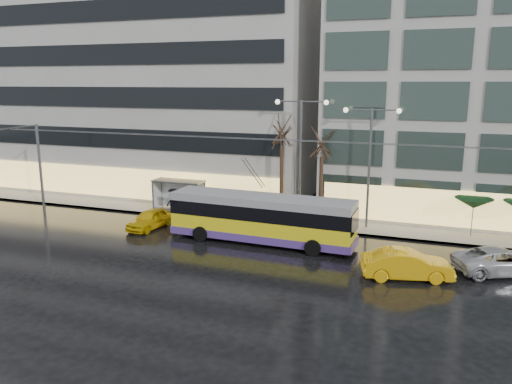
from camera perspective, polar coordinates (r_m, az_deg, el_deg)
The scene contains 18 objects.
ground at distance 28.89m, azimuth -4.46°, elevation -8.73°, with size 140.00×140.00×0.00m, color black.
sidewalk at distance 40.95m, azimuth 6.09°, elevation -2.23°, with size 80.00×10.00×0.15m, color gray.
kerb at distance 36.33m, azimuth 4.25°, elevation -4.12°, with size 80.00×0.10×0.15m, color slate.
building_left at distance 51.28m, azimuth -12.67°, elevation 13.01°, with size 34.00×14.00×22.00m, color #9F9D98.
trolleybus at distance 32.88m, azimuth 0.62°, elevation -3.20°, with size 12.42×5.02×5.72m.
catenary at distance 34.58m, azimuth 2.28°, elevation 2.18°, with size 42.24×5.12×7.00m.
bus_shelter at distance 41.14m, azimuth -9.17°, elevation 0.45°, with size 4.20×1.60×2.51m.
street_lamp_near at distance 36.77m, azimuth 5.13°, elevation 5.50°, with size 3.96×0.36×9.03m.
street_lamp_far at distance 35.91m, azimuth 12.89°, elevation 4.62°, with size 3.96×0.36×8.53m.
tree_a at distance 37.25m, azimuth 2.99°, elevation 7.32°, with size 3.20×3.20×8.40m.
tree_b at distance 36.77m, azimuth 7.57°, elevation 6.08°, with size 3.20×3.20×7.70m.
parasol_a at distance 36.57m, azimuth 23.62°, elevation -1.19°, with size 2.50×2.50×2.65m.
taxi_a at distance 37.03m, azimuth -12.01°, elevation -3.03°, with size 1.66×4.11×1.40m, color #DCB30B.
taxi_b at distance 28.39m, azimuth 16.85°, elevation -7.94°, with size 1.68×4.82×1.59m, color #F5AF0C.
sedan_silver at distance 31.08m, azimuth 26.28°, elevation -7.07°, with size 2.41×5.23×1.45m, color #B8B8BD.
pedestrian_a at distance 40.76m, azimuth -9.12°, elevation -0.15°, with size 0.98×0.99×2.19m.
pedestrian_b at distance 40.08m, azimuth -6.31°, elevation -1.34°, with size 0.88×0.78×1.51m.
pedestrian_c at distance 39.98m, azimuth -9.43°, elevation -0.94°, with size 1.25×0.97×2.11m.
Camera 1 is at (11.05, -24.56, 10.47)m, focal length 35.00 mm.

